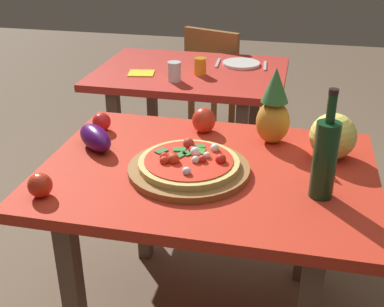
{
  "coord_description": "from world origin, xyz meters",
  "views": [
    {
      "loc": [
        0.28,
        -1.53,
        1.56
      ],
      "look_at": [
        -0.06,
        0.0,
        0.78
      ],
      "focal_mm": 46.42,
      "sensor_mm": 36.0,
      "label": 1
    }
  ],
  "objects_px": {
    "pizza_board": "(189,169)",
    "background_table": "(191,87)",
    "wine_bottle": "(325,158)",
    "dining_chair": "(218,80)",
    "bell_pepper": "(204,120)",
    "pineapple_left": "(274,110)",
    "display_table": "(207,190)",
    "napkin_folded": "(141,73)",
    "drinking_glass_water": "(174,72)",
    "fork_utensil": "(218,63)",
    "melon": "(333,136)",
    "tomato_by_bottle": "(102,122)",
    "drinking_glass_juice": "(200,66)",
    "dinner_plate": "(241,64)",
    "knife_utensil": "(265,66)",
    "eggplant": "(95,138)",
    "tomato_beside_pepper": "(40,185)",
    "pizza": "(189,162)"
  },
  "relations": [
    {
      "from": "melon",
      "to": "knife_utensil",
      "type": "distance_m",
      "value": 1.18
    },
    {
      "from": "eggplant",
      "to": "drinking_glass_juice",
      "type": "distance_m",
      "value": 1.03
    },
    {
      "from": "display_table",
      "to": "pizza_board",
      "type": "height_order",
      "value": "pizza_board"
    },
    {
      "from": "bell_pepper",
      "to": "display_table",
      "type": "bearing_deg",
      "value": -76.07
    },
    {
      "from": "display_table",
      "to": "knife_utensil",
      "type": "height_order",
      "value": "knife_utensil"
    },
    {
      "from": "display_table",
      "to": "melon",
      "type": "relative_size",
      "value": 6.94
    },
    {
      "from": "pizza_board",
      "to": "pineapple_left",
      "type": "bearing_deg",
      "value": 50.84
    },
    {
      "from": "wine_bottle",
      "to": "drinking_glass_water",
      "type": "bearing_deg",
      "value": 125.7
    },
    {
      "from": "dinner_plate",
      "to": "fork_utensil",
      "type": "bearing_deg",
      "value": 180.0
    },
    {
      "from": "dining_chair",
      "to": "bell_pepper",
      "type": "relative_size",
      "value": 8.06
    },
    {
      "from": "background_table",
      "to": "eggplant",
      "type": "xyz_separation_m",
      "value": [
        -0.13,
        -1.09,
        0.15
      ]
    },
    {
      "from": "display_table",
      "to": "dinner_plate",
      "type": "bearing_deg",
      "value": 92.33
    },
    {
      "from": "wine_bottle",
      "to": "tomato_by_bottle",
      "type": "relative_size",
      "value": 4.72
    },
    {
      "from": "melon",
      "to": "tomato_by_bottle",
      "type": "xyz_separation_m",
      "value": [
        -0.92,
        0.05,
        -0.05
      ]
    },
    {
      "from": "background_table",
      "to": "bell_pepper",
      "type": "relative_size",
      "value": 10.17
    },
    {
      "from": "dining_chair",
      "to": "melon",
      "type": "distance_m",
      "value": 1.77
    },
    {
      "from": "background_table",
      "to": "pineapple_left",
      "type": "distance_m",
      "value": 1.05
    },
    {
      "from": "background_table",
      "to": "knife_utensil",
      "type": "distance_m",
      "value": 0.45
    },
    {
      "from": "napkin_folded",
      "to": "drinking_glass_water",
      "type": "bearing_deg",
      "value": -21.72
    },
    {
      "from": "tomato_by_bottle",
      "to": "pineapple_left",
      "type": "bearing_deg",
      "value": 3.18
    },
    {
      "from": "eggplant",
      "to": "dining_chair",
      "type": "bearing_deg",
      "value": 83.93
    },
    {
      "from": "eggplant",
      "to": "dinner_plate",
      "type": "distance_m",
      "value": 1.31
    },
    {
      "from": "bell_pepper",
      "to": "dining_chair",
      "type": "bearing_deg",
      "value": 97.31
    },
    {
      "from": "tomato_beside_pepper",
      "to": "fork_utensil",
      "type": "xyz_separation_m",
      "value": [
        0.29,
        1.62,
        -0.04
      ]
    },
    {
      "from": "fork_utensil",
      "to": "melon",
      "type": "bearing_deg",
      "value": -64.78
    },
    {
      "from": "display_table",
      "to": "bell_pepper",
      "type": "relative_size",
      "value": 11.15
    },
    {
      "from": "pizza_board",
      "to": "pizza",
      "type": "bearing_deg",
      "value": 108.43
    },
    {
      "from": "pizza_board",
      "to": "dinner_plate",
      "type": "bearing_deg",
      "value": 89.83
    },
    {
      "from": "dining_chair",
      "to": "drinking_glass_juice",
      "type": "distance_m",
      "value": 0.76
    },
    {
      "from": "tomato_by_bottle",
      "to": "pizza_board",
      "type": "bearing_deg",
      "value": -32.98
    },
    {
      "from": "pizza_board",
      "to": "background_table",
      "type": "bearing_deg",
      "value": 102.4
    },
    {
      "from": "melon",
      "to": "background_table",
      "type": "bearing_deg",
      "value": 127.68
    },
    {
      "from": "tomato_by_bottle",
      "to": "drinking_glass_juice",
      "type": "xyz_separation_m",
      "value": [
        0.24,
        0.84,
        0.01
      ]
    },
    {
      "from": "display_table",
      "to": "pizza_board",
      "type": "distance_m",
      "value": 0.13
    },
    {
      "from": "display_table",
      "to": "eggplant",
      "type": "bearing_deg",
      "value": 172.11
    },
    {
      "from": "drinking_glass_water",
      "to": "fork_utensil",
      "type": "xyz_separation_m",
      "value": [
        0.17,
        0.38,
        -0.05
      ]
    },
    {
      "from": "wine_bottle",
      "to": "drinking_glass_juice",
      "type": "height_order",
      "value": "wine_bottle"
    },
    {
      "from": "drinking_glass_water",
      "to": "napkin_folded",
      "type": "height_order",
      "value": "drinking_glass_water"
    },
    {
      "from": "dinner_plate",
      "to": "melon",
      "type": "bearing_deg",
      "value": -67.0
    },
    {
      "from": "eggplant",
      "to": "fork_utensil",
      "type": "height_order",
      "value": "eggplant"
    },
    {
      "from": "drinking_glass_juice",
      "to": "display_table",
      "type": "bearing_deg",
      "value": -76.85
    },
    {
      "from": "pizza_board",
      "to": "wine_bottle",
      "type": "relative_size",
      "value": 1.18
    },
    {
      "from": "display_table",
      "to": "drinking_glass_juice",
      "type": "bearing_deg",
      "value": 103.15
    },
    {
      "from": "eggplant",
      "to": "drinking_glass_water",
      "type": "xyz_separation_m",
      "value": [
        0.09,
        0.87,
        0.01
      ]
    },
    {
      "from": "display_table",
      "to": "napkin_folded",
      "type": "relative_size",
      "value": 8.4
    },
    {
      "from": "eggplant",
      "to": "napkin_folded",
      "type": "bearing_deg",
      "value": 97.52
    },
    {
      "from": "pineapple_left",
      "to": "drinking_glass_juice",
      "type": "height_order",
      "value": "pineapple_left"
    },
    {
      "from": "wine_bottle",
      "to": "tomato_beside_pepper",
      "type": "distance_m",
      "value": 0.9
    },
    {
      "from": "pineapple_left",
      "to": "melon",
      "type": "bearing_deg",
      "value": -21.52
    },
    {
      "from": "tomato_beside_pepper",
      "to": "drinking_glass_water",
      "type": "height_order",
      "value": "drinking_glass_water"
    }
  ]
}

